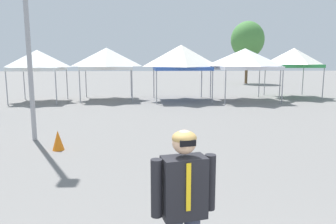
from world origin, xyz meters
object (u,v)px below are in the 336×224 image
(canopy_tent_far_right, at_px, (294,58))
(tree_behind_tents_right, at_px, (248,40))
(canopy_tent_right_of_center, at_px, (37,60))
(canopy_tent_behind_left, at_px, (181,57))
(traffic_cone_lot_center, at_px, (58,140))
(person_foreground, at_px, (184,205))
(canopy_tent_left_of_center, at_px, (245,59))
(canopy_tent_behind_center, at_px, (107,59))

(canopy_tent_far_right, xyz_separation_m, tree_behind_tents_right, (0.69, 12.47, 1.89))
(canopy_tent_right_of_center, xyz_separation_m, canopy_tent_behind_left, (8.34, 0.10, 0.17))
(canopy_tent_behind_left, relative_size, tree_behind_tents_right, 0.54)
(tree_behind_tents_right, distance_m, traffic_cone_lot_center, 27.72)
(person_foreground, height_order, traffic_cone_lot_center, person_foreground)
(tree_behind_tents_right, bearing_deg, person_foreground, -107.80)
(canopy_tent_left_of_center, bearing_deg, canopy_tent_far_right, 23.66)
(tree_behind_tents_right, relative_size, traffic_cone_lot_center, 11.65)
(canopy_tent_right_of_center, xyz_separation_m, traffic_cone_lot_center, (3.98, -10.48, -2.13))
(person_foreground, relative_size, tree_behind_tents_right, 0.28)
(canopy_tent_far_right, bearing_deg, canopy_tent_behind_left, -169.82)
(canopy_tent_behind_left, bearing_deg, tree_behind_tents_right, 59.52)
(canopy_tent_left_of_center, bearing_deg, canopy_tent_right_of_center, 179.14)
(canopy_tent_far_right, distance_m, traffic_cone_lot_center, 16.92)
(traffic_cone_lot_center, bearing_deg, canopy_tent_behind_left, 67.62)
(traffic_cone_lot_center, bearing_deg, canopy_tent_far_right, 45.28)
(canopy_tent_left_of_center, xyz_separation_m, traffic_cone_lot_center, (-8.11, -10.30, -2.21))
(canopy_tent_far_right, height_order, tree_behind_tents_right, tree_behind_tents_right)
(canopy_tent_behind_left, height_order, canopy_tent_left_of_center, canopy_tent_behind_left)
(canopy_tent_left_of_center, height_order, traffic_cone_lot_center, canopy_tent_left_of_center)
(canopy_tent_far_right, bearing_deg, canopy_tent_right_of_center, -174.80)
(canopy_tent_behind_center, xyz_separation_m, canopy_tent_behind_left, (4.47, -0.69, 0.07))
(canopy_tent_behind_center, bearing_deg, canopy_tent_right_of_center, -168.43)
(person_foreground, bearing_deg, canopy_tent_far_right, 63.00)
(canopy_tent_behind_center, bearing_deg, canopy_tent_left_of_center, -6.74)
(canopy_tent_behind_left, relative_size, canopy_tent_left_of_center, 0.94)
(canopy_tent_right_of_center, relative_size, canopy_tent_behind_left, 0.88)
(canopy_tent_behind_left, bearing_deg, person_foreground, -95.36)
(canopy_tent_far_right, bearing_deg, tree_behind_tents_right, 86.85)
(canopy_tent_right_of_center, xyz_separation_m, canopy_tent_far_right, (15.78, 1.44, 0.16))
(canopy_tent_behind_center, xyz_separation_m, person_foreground, (2.95, -16.96, -1.47))
(canopy_tent_behind_left, height_order, person_foreground, canopy_tent_behind_left)
(canopy_tent_far_right, relative_size, person_foreground, 1.79)
(canopy_tent_behind_left, bearing_deg, traffic_cone_lot_center, -112.38)
(canopy_tent_behind_center, distance_m, traffic_cone_lot_center, 11.49)
(canopy_tent_far_right, height_order, traffic_cone_lot_center, canopy_tent_far_right)
(person_foreground, bearing_deg, canopy_tent_behind_center, 99.86)
(person_foreground, xyz_separation_m, traffic_cone_lot_center, (-2.83, 5.69, -0.76))
(canopy_tent_left_of_center, bearing_deg, tree_behind_tents_right, 72.75)
(canopy_tent_behind_center, height_order, canopy_tent_far_right, canopy_tent_far_right)
(tree_behind_tents_right, xyz_separation_m, traffic_cone_lot_center, (-12.49, -24.39, -4.18))
(canopy_tent_behind_left, height_order, tree_behind_tents_right, tree_behind_tents_right)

